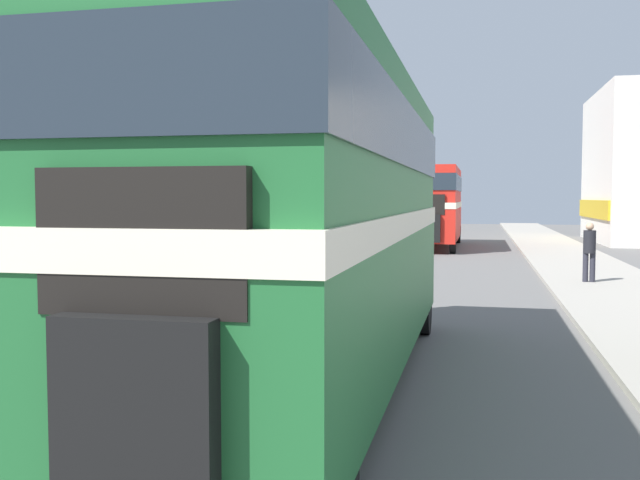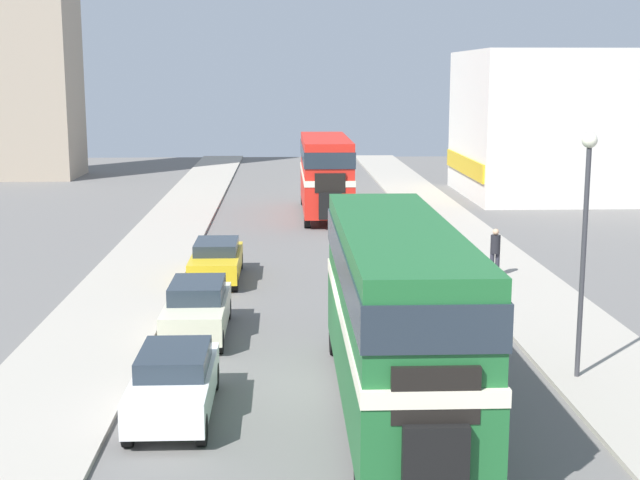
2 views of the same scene
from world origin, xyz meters
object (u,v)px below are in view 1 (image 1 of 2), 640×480
object	(u,v)px
car_parked_far	(265,254)
pedestrian_walking	(589,248)
bus_distant	(435,201)
car_parked_near	(11,320)
car_parked_mid	(175,275)
double_decker_bus	(320,206)

from	to	relation	value
car_parked_far	pedestrian_walking	size ratio (longest dim) A/B	2.55
bus_distant	pedestrian_walking	distance (m)	16.21
pedestrian_walking	car_parked_near	bearing A→B (deg)	-128.32
car_parked_mid	pedestrian_walking	size ratio (longest dim) A/B	2.45
car_parked_near	double_decker_bus	bearing A→B (deg)	-1.29
car_parked_far	pedestrian_walking	xyz separation A→B (m)	(10.03, -0.39, 0.37)
car_parked_near	bus_distant	bearing A→B (deg)	80.66
bus_distant	pedestrian_walking	world-z (taller)	bus_distant
pedestrian_walking	car_parked_mid	bearing A→B (deg)	-146.78
car_parked_near	car_parked_far	bearing A→B (deg)	90.19
car_parked_mid	bus_distant	bearing A→B (deg)	77.96
bus_distant	car_parked_mid	xyz separation A→B (m)	(-4.65, -21.81, -1.64)
car_parked_near	pedestrian_walking	world-z (taller)	pedestrian_walking
double_decker_bus	car_parked_near	bearing A→B (deg)	178.71
car_parked_far	pedestrian_walking	world-z (taller)	pedestrian_walking
car_parked_far	double_decker_bus	bearing A→B (deg)	-69.86
car_parked_near	car_parked_far	distance (m)	13.02
double_decker_bus	bus_distant	xyz separation A→B (m)	(-0.19, 27.97, -0.05)
car_parked_mid	double_decker_bus	bearing A→B (deg)	-51.81
car_parked_mid	car_parked_far	bearing A→B (deg)	89.78
bus_distant	car_parked_mid	bearing A→B (deg)	-102.04
double_decker_bus	car_parked_near	world-z (taller)	double_decker_bus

